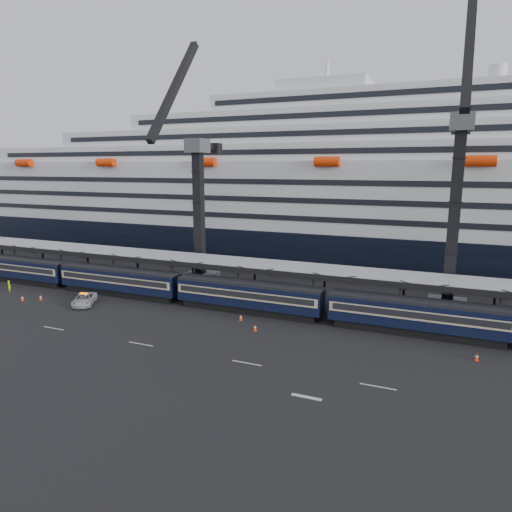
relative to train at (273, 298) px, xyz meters
The scene contains 14 objects.
ground 11.25m from the train, 65.06° to the right, with size 260.00×260.00×0.00m, color black.
lane_markings 20.02m from the train, 49.95° to the right, with size 111.00×4.27×0.02m.
train is the anchor object (origin of this frame).
canopy 6.85m from the train, 40.71° to the left, with size 130.00×6.25×5.53m.
cruise_ship 37.56m from the train, 84.34° to the left, with size 214.09×28.84×34.00m.
crane_dark_near 20.10m from the train, 150.76° to the left, with size 4.50×17.75×35.08m.
crane_dark_mid 23.83m from the train, 21.11° to the left, with size 4.50×18.24×39.64m.
pickup_truck 25.36m from the train, 167.21° to the right, with size 2.44×5.29×1.47m, color #A6A9AD.
worker 39.98m from the train, behind, with size 0.59×0.39×1.61m, color #DFF30C.
traffic_cone_a 32.44m from the train, 168.78° to the right, with size 0.40×0.40×0.79m.
traffic_cone_b 34.71m from the train, 167.48° to the right, with size 0.40×0.40×0.80m.
traffic_cone_c 4.71m from the train, 132.16° to the right, with size 0.37×0.37×0.75m.
traffic_cone_d 6.12m from the train, 89.61° to the right, with size 0.38×0.38×0.77m.
traffic_cone_f 23.10m from the train, 12.59° to the right, with size 0.39×0.39×0.77m.
Camera 1 is at (14.27, -40.37, 18.04)m, focal length 32.00 mm.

